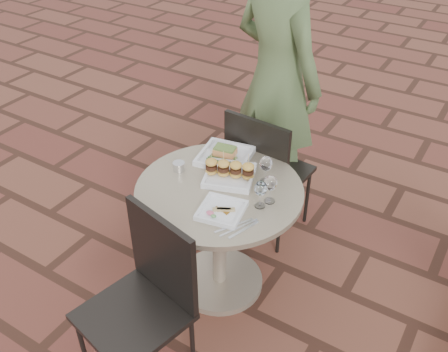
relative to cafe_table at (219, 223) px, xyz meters
The scene contains 13 objects.
ground 0.52m from the cafe_table, 148.53° to the right, with size 60.00×60.00×0.00m, color brown.
cafe_table is the anchor object (origin of this frame).
chair_far 0.54m from the cafe_table, 90.83° to the left, with size 0.47×0.47×0.93m.
chair_near 0.65m from the cafe_table, 89.06° to the right, with size 0.53×0.53×0.93m.
diner 1.05m from the cafe_table, 98.95° to the left, with size 0.70×0.46×1.92m, color #445830.
plate_salmon 0.39m from the cafe_table, 115.81° to the left, with size 0.33×0.33×0.08m.
plate_sliders 0.31m from the cafe_table, 90.98° to the left, with size 0.33×0.33×0.17m.
plate_tuna 0.33m from the cafe_table, 54.59° to the right, with size 0.25×0.25×0.03m.
wine_glass_right 0.44m from the cafe_table, ahead, with size 0.07×0.07×0.15m.
wine_glass_mid 0.44m from the cafe_table, 45.40° to the left, with size 0.07×0.07×0.16m.
wine_glass_far 0.46m from the cafe_table, ahead, with size 0.07×0.07×0.16m.
steel_ramekin 0.39m from the cafe_table, behind, with size 0.07×0.07×0.05m, color silver.
cutlery_set 0.42m from the cafe_table, 41.25° to the right, with size 0.10×0.22×0.00m, color silver, non-canonical shape.
Camera 1 is at (1.29, -1.69, 2.33)m, focal length 40.00 mm.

